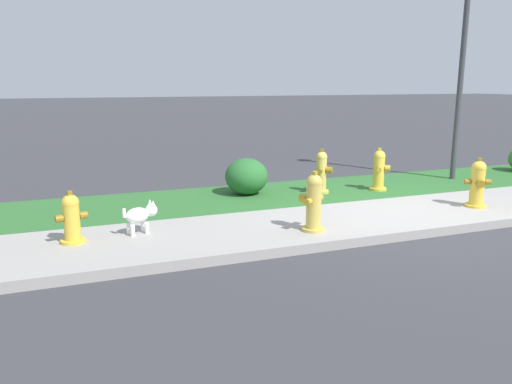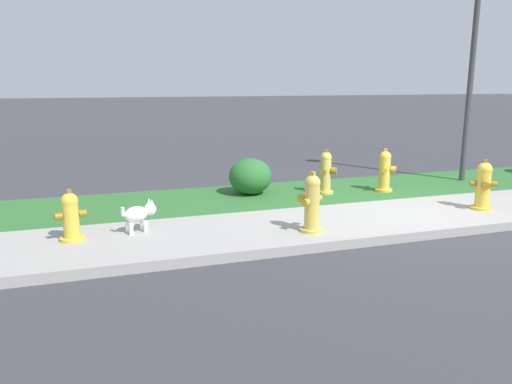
# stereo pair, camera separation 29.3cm
# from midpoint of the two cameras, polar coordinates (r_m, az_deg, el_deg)

# --- Properties ---
(ground_plane) EXTENTS (120.00, 120.00, 0.00)m
(ground_plane) POSITION_cam_midpoint_polar(r_m,az_deg,el_deg) (7.86, 18.36, -2.53)
(ground_plane) COLOR #38383D
(sidewalk_pavement) EXTENTS (18.00, 1.87, 0.01)m
(sidewalk_pavement) POSITION_cam_midpoint_polar(r_m,az_deg,el_deg) (7.86, 18.36, -2.50)
(sidewalk_pavement) COLOR #9E9993
(sidewalk_pavement) RESTS_ON ground
(grass_verge) EXTENTS (18.00, 1.99, 0.01)m
(grass_verge) POSITION_cam_midpoint_polar(r_m,az_deg,el_deg) (9.43, 11.42, 0.33)
(grass_verge) COLOR #2D662D
(grass_verge) RESTS_ON ground
(street_curb) EXTENTS (18.00, 0.16, 0.12)m
(street_curb) POSITION_cam_midpoint_polar(r_m,az_deg,el_deg) (7.09, 23.24, -4.03)
(street_curb) COLOR #9E9993
(street_curb) RESTS_ON ground
(fire_hydrant_far_end) EXTENTS (0.34, 0.34, 0.79)m
(fire_hydrant_far_end) POSITION_cam_midpoint_polar(r_m,az_deg,el_deg) (8.93, 8.94, 2.22)
(fire_hydrant_far_end) COLOR gold
(fire_hydrant_far_end) RESTS_ON ground
(fire_hydrant_by_grass_verge) EXTENTS (0.38, 0.37, 0.79)m
(fire_hydrant_by_grass_verge) POSITION_cam_midpoint_polar(r_m,az_deg,el_deg) (8.52, 25.44, 0.65)
(fire_hydrant_by_grass_verge) COLOR gold
(fire_hydrant_by_grass_verge) RESTS_ON ground
(fire_hydrant_across_street) EXTENTS (0.39, 0.36, 0.66)m
(fire_hydrant_across_street) POSITION_cam_midpoint_polar(r_m,az_deg,el_deg) (6.56, -19.23, -2.68)
(fire_hydrant_across_street) COLOR gold
(fire_hydrant_across_street) RESTS_ON ground
(fire_hydrant_near_corner) EXTENTS (0.37, 0.35, 0.81)m
(fire_hydrant_near_corner) POSITION_cam_midpoint_polar(r_m,az_deg,el_deg) (6.60, 7.65, -1.27)
(fire_hydrant_near_corner) COLOR gold
(fire_hydrant_near_corner) RESTS_ON ground
(fire_hydrant_at_driveway) EXTENTS (0.36, 0.37, 0.78)m
(fire_hydrant_at_driveway) POSITION_cam_midpoint_polar(r_m,az_deg,el_deg) (9.34, 15.38, 2.34)
(fire_hydrant_at_driveway) COLOR gold
(fire_hydrant_at_driveway) RESTS_ON ground
(small_white_dog) EXTENTS (0.47, 0.29, 0.44)m
(small_white_dog) POSITION_cam_midpoint_polar(r_m,az_deg,el_deg) (6.69, -11.97, -2.49)
(small_white_dog) COLOR white
(small_white_dog) RESTS_ON ground
(street_lamp) EXTENTS (0.32, 0.32, 4.46)m
(street_lamp) POSITION_cam_midpoint_polar(r_m,az_deg,el_deg) (10.84, 24.54, 16.80)
(street_lamp) COLOR #3D3D42
(street_lamp) RESTS_ON ground
(shrub_bush_mid_verge) EXTENTS (0.75, 0.75, 0.64)m
(shrub_bush_mid_verge) POSITION_cam_midpoint_polar(r_m,az_deg,el_deg) (8.79, 0.30, 1.80)
(shrub_bush_mid_verge) COLOR #28662D
(shrub_bush_mid_verge) RESTS_ON ground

